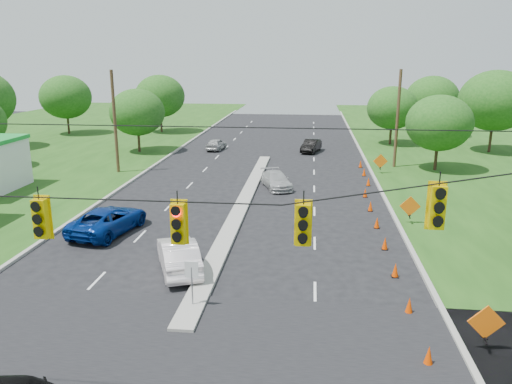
# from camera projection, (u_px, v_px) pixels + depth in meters

# --- Properties ---
(curb_left) EXTENTS (0.25, 110.00, 0.16)m
(curb_left) POSITION_uv_depth(u_px,v_px,m) (144.00, 173.00, 44.59)
(curb_left) COLOR gray
(curb_left) RESTS_ON ground
(curb_right) EXTENTS (0.25, 110.00, 0.16)m
(curb_right) POSITION_uv_depth(u_px,v_px,m) (374.00, 179.00, 42.44)
(curb_right) COLOR gray
(curb_right) RESTS_ON ground
(median) EXTENTS (1.00, 34.00, 0.18)m
(median) POSITION_uv_depth(u_px,v_px,m) (242.00, 205.00, 34.88)
(median) COLOR gray
(median) RESTS_ON ground
(median_sign) EXTENTS (0.55, 0.06, 2.05)m
(median_sign) POSITION_uv_depth(u_px,v_px,m) (192.00, 275.00, 20.10)
(median_sign) COLOR gray
(median_sign) RESTS_ON ground
(signal_span) EXTENTS (25.60, 0.32, 9.00)m
(signal_span) POSITION_uv_depth(u_px,v_px,m) (120.00, 262.00, 12.47)
(signal_span) COLOR #422D1C
(signal_span) RESTS_ON ground
(utility_pole_far_left) EXTENTS (0.28, 0.28, 9.00)m
(utility_pole_far_left) POSITION_uv_depth(u_px,v_px,m) (115.00, 122.00, 43.68)
(utility_pole_far_left) COLOR #422D1C
(utility_pole_far_left) RESTS_ON ground
(utility_pole_far_right) EXTENTS (0.28, 0.28, 9.00)m
(utility_pole_far_right) POSITION_uv_depth(u_px,v_px,m) (397.00, 119.00, 45.82)
(utility_pole_far_right) COLOR #422D1C
(utility_pole_far_right) RESTS_ON ground
(cone_0) EXTENTS (0.32, 0.32, 0.70)m
(cone_0) POSITION_uv_depth(u_px,v_px,m) (429.00, 356.00, 16.58)
(cone_0) COLOR #E93D00
(cone_0) RESTS_ON ground
(cone_1) EXTENTS (0.32, 0.32, 0.70)m
(cone_1) POSITION_uv_depth(u_px,v_px,m) (409.00, 306.00, 19.94)
(cone_1) COLOR #E93D00
(cone_1) RESTS_ON ground
(cone_2) EXTENTS (0.32, 0.32, 0.70)m
(cone_2) POSITION_uv_depth(u_px,v_px,m) (395.00, 270.00, 23.30)
(cone_2) COLOR #E93D00
(cone_2) RESTS_ON ground
(cone_3) EXTENTS (0.32, 0.32, 0.70)m
(cone_3) POSITION_uv_depth(u_px,v_px,m) (385.00, 243.00, 26.66)
(cone_3) COLOR #E93D00
(cone_3) RESTS_ON ground
(cone_4) EXTENTS (0.32, 0.32, 0.70)m
(cone_4) POSITION_uv_depth(u_px,v_px,m) (377.00, 223.00, 30.02)
(cone_4) COLOR #E93D00
(cone_4) RESTS_ON ground
(cone_5) EXTENTS (0.32, 0.32, 0.70)m
(cone_5) POSITION_uv_depth(u_px,v_px,m) (370.00, 206.00, 33.38)
(cone_5) COLOR #E93D00
(cone_5) RESTS_ON ground
(cone_6) EXTENTS (0.32, 0.32, 0.70)m
(cone_6) POSITION_uv_depth(u_px,v_px,m) (365.00, 193.00, 36.74)
(cone_6) COLOR #E93D00
(cone_6) RESTS_ON ground
(cone_7) EXTENTS (0.32, 0.32, 0.70)m
(cone_7) POSITION_uv_depth(u_px,v_px,m) (368.00, 182.00, 40.03)
(cone_7) COLOR #E93D00
(cone_7) RESTS_ON ground
(cone_8) EXTENTS (0.32, 0.32, 0.70)m
(cone_8) POSITION_uv_depth(u_px,v_px,m) (364.00, 172.00, 43.39)
(cone_8) COLOR #E93D00
(cone_8) RESTS_ON ground
(cone_9) EXTENTS (0.32, 0.32, 0.70)m
(cone_9) POSITION_uv_depth(u_px,v_px,m) (360.00, 164.00, 46.75)
(cone_9) COLOR #E93D00
(cone_9) RESTS_ON ground
(work_sign_0) EXTENTS (1.27, 0.58, 1.37)m
(work_sign_0) POSITION_uv_depth(u_px,v_px,m) (486.00, 324.00, 17.13)
(work_sign_0) COLOR black
(work_sign_0) RESTS_ON ground
(work_sign_1) EXTENTS (1.27, 0.58, 1.37)m
(work_sign_1) POSITION_uv_depth(u_px,v_px,m) (410.00, 207.00, 30.57)
(work_sign_1) COLOR black
(work_sign_1) RESTS_ON ground
(work_sign_2) EXTENTS (1.27, 0.58, 1.37)m
(work_sign_2) POSITION_uv_depth(u_px,v_px,m) (380.00, 162.00, 44.01)
(work_sign_2) COLOR black
(work_sign_2) RESTS_ON ground
(tree_4) EXTENTS (6.72, 6.72, 7.84)m
(tree_4) POSITION_uv_depth(u_px,v_px,m) (66.00, 97.00, 66.33)
(tree_4) COLOR black
(tree_4) RESTS_ON ground
(tree_5) EXTENTS (5.88, 5.88, 6.86)m
(tree_5) POSITION_uv_depth(u_px,v_px,m) (137.00, 112.00, 53.48)
(tree_5) COLOR black
(tree_5) RESTS_ON ground
(tree_6) EXTENTS (6.72, 6.72, 7.84)m
(tree_6) POSITION_uv_depth(u_px,v_px,m) (160.00, 96.00, 67.94)
(tree_6) COLOR black
(tree_6) RESTS_ON ground
(tree_9) EXTENTS (5.88, 5.88, 6.86)m
(tree_9) POSITION_uv_depth(u_px,v_px,m) (439.00, 123.00, 44.53)
(tree_9) COLOR black
(tree_9) RESTS_ON ground
(tree_10) EXTENTS (7.56, 7.56, 8.82)m
(tree_10) POSITION_uv_depth(u_px,v_px,m) (495.00, 101.00, 52.96)
(tree_10) COLOR black
(tree_10) RESTS_ON ground
(tree_11) EXTENTS (6.72, 6.72, 7.84)m
(tree_11) POSITION_uv_depth(u_px,v_px,m) (432.00, 98.00, 64.11)
(tree_11) COLOR black
(tree_11) RESTS_ON ground
(tree_12) EXTENTS (5.88, 5.88, 6.86)m
(tree_12) POSITION_uv_depth(u_px,v_px,m) (392.00, 108.00, 58.19)
(tree_12) COLOR black
(tree_12) RESTS_ON ground
(white_sedan) EXTENTS (3.35, 5.03, 1.57)m
(white_sedan) POSITION_uv_depth(u_px,v_px,m) (178.00, 255.00, 23.94)
(white_sedan) COLOR white
(white_sedan) RESTS_ON ground
(blue_pickup) EXTENTS (3.63, 5.97, 1.55)m
(blue_pickup) POSITION_uv_depth(u_px,v_px,m) (108.00, 220.00, 29.15)
(blue_pickup) COLOR navy
(blue_pickup) RESTS_ON ground
(silver_car_far) EXTENTS (3.12, 4.74, 1.27)m
(silver_car_far) POSITION_uv_depth(u_px,v_px,m) (276.00, 180.00, 39.31)
(silver_car_far) COLOR #A8A8A9
(silver_car_far) RESTS_ON ground
(silver_car_oncoming) EXTENTS (2.00, 3.95, 1.29)m
(silver_car_oncoming) POSITION_uv_depth(u_px,v_px,m) (216.00, 144.00, 55.77)
(silver_car_oncoming) COLOR #A0A0A0
(silver_car_oncoming) RESTS_ON ground
(dark_car_receding) EXTENTS (2.41, 4.42, 1.38)m
(dark_car_receding) POSITION_uv_depth(u_px,v_px,m) (311.00, 146.00, 54.48)
(dark_car_receding) COLOR black
(dark_car_receding) RESTS_ON ground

